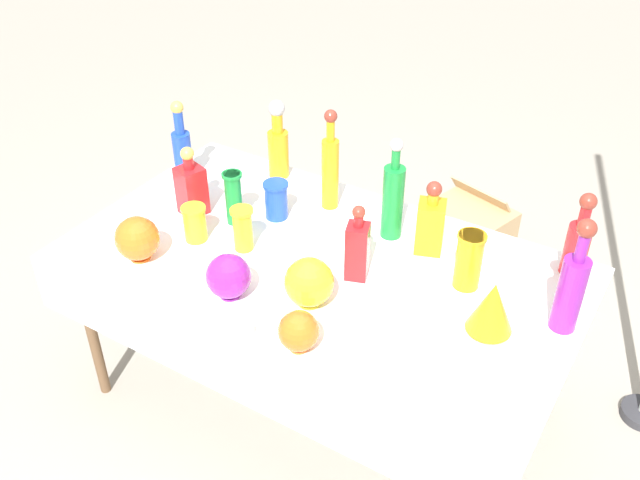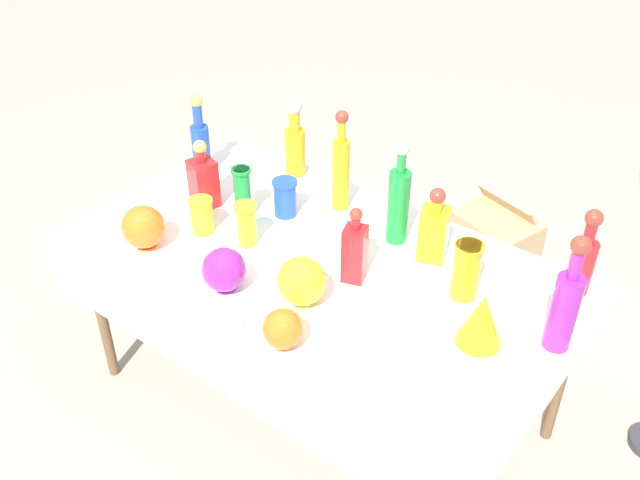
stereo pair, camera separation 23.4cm
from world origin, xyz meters
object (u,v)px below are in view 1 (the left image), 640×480
(slender_vase_2, at_px, (276,199))
(square_decanter_2, at_px, (431,223))
(square_decanter_1, at_px, (191,187))
(round_bowl_3, at_px, (299,331))
(round_bowl_1, at_px, (309,282))
(cardboard_box_behind_left, at_px, (469,233))
(tall_bottle_4, at_px, (182,150))
(fluted_vase_0, at_px, (492,307))
(tall_bottle_3, at_px, (330,167))
(tall_bottle_0, at_px, (572,286))
(tall_bottle_2, at_px, (393,198))
(tall_bottle_1, at_px, (278,145))
(square_decanter_0, at_px, (357,248))
(round_bowl_0, at_px, (229,276))
(slender_vase_4, at_px, (234,196))
(slender_vase_0, at_px, (469,259))
(tall_bottle_5, at_px, (578,242))
(slender_vase_1, at_px, (195,222))
(slender_vase_3, at_px, (243,228))
(round_bowl_2, at_px, (137,239))

(slender_vase_2, bearing_deg, square_decanter_2, 10.69)
(square_decanter_1, relative_size, round_bowl_3, 2.12)
(round_bowl_1, xyz_separation_m, cardboard_box_behind_left, (0.05, 1.52, -0.69))
(tall_bottle_4, distance_m, fluted_vase_0, 1.49)
(tall_bottle_3, height_order, tall_bottle_4, tall_bottle_3)
(tall_bottle_0, relative_size, tall_bottle_2, 1.01)
(round_bowl_3, bearing_deg, cardboard_box_behind_left, 91.31)
(tall_bottle_1, xyz_separation_m, square_decanter_0, (0.64, -0.45, -0.03))
(tall_bottle_4, relative_size, round_bowl_0, 2.26)
(slender_vase_4, bearing_deg, slender_vase_0, 6.38)
(slender_vase_2, bearing_deg, fluted_vase_0, -11.36)
(square_decanter_1, height_order, square_decanter_2, square_decanter_1)
(square_decanter_0, height_order, slender_vase_2, square_decanter_0)
(round_bowl_1, xyz_separation_m, round_bowl_3, (0.09, -0.20, -0.02))
(round_bowl_3, bearing_deg, tall_bottle_0, 38.42)
(round_bowl_0, relative_size, round_bowl_3, 1.18)
(tall_bottle_2, relative_size, tall_bottle_5, 1.26)
(round_bowl_0, bearing_deg, slender_vase_1, 147.46)
(slender_vase_0, relative_size, cardboard_box_behind_left, 0.46)
(slender_vase_0, height_order, slender_vase_2, slender_vase_0)
(tall_bottle_0, height_order, round_bowl_0, tall_bottle_0)
(cardboard_box_behind_left, bearing_deg, slender_vase_3, -107.42)
(round_bowl_3, bearing_deg, slender_vase_1, 155.96)
(tall_bottle_1, bearing_deg, tall_bottle_3, -16.77)
(square_decanter_1, bearing_deg, tall_bottle_2, 20.01)
(square_decanter_1, height_order, round_bowl_3, square_decanter_1)
(slender_vase_4, height_order, round_bowl_0, slender_vase_4)
(tall_bottle_1, relative_size, slender_vase_1, 2.46)
(round_bowl_3, bearing_deg, fluted_vase_0, 39.14)
(slender_vase_2, relative_size, slender_vase_3, 0.89)
(fluted_vase_0, bearing_deg, cardboard_box_behind_left, 111.46)
(square_decanter_1, height_order, cardboard_box_behind_left, square_decanter_1)
(square_decanter_0, bearing_deg, fluted_vase_0, -3.14)
(tall_bottle_5, distance_m, round_bowl_1, 0.96)
(tall_bottle_5, relative_size, round_bowl_1, 1.87)
(tall_bottle_2, height_order, tall_bottle_3, tall_bottle_3)
(tall_bottle_4, bearing_deg, slender_vase_0, -1.84)
(round_bowl_1, bearing_deg, cardboard_box_behind_left, 88.12)
(square_decanter_0, height_order, round_bowl_0, square_decanter_0)
(tall_bottle_3, relative_size, tall_bottle_4, 1.16)
(tall_bottle_3, relative_size, square_decanter_0, 1.45)
(slender_vase_1, relative_size, round_bowl_0, 0.88)
(slender_vase_1, bearing_deg, square_decanter_0, 11.00)
(tall_bottle_2, height_order, slender_vase_4, tall_bottle_2)
(tall_bottle_4, distance_m, square_decanter_2, 1.12)
(round_bowl_3, bearing_deg, square_decanter_1, 151.12)
(slender_vase_0, distance_m, round_bowl_2, 1.19)
(tall_bottle_4, xyz_separation_m, tall_bottle_5, (1.61, 0.23, -0.02))
(round_bowl_2, bearing_deg, slender_vase_3, 41.07)
(square_decanter_1, relative_size, slender_vase_3, 1.69)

